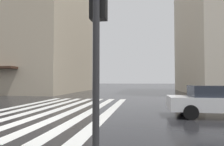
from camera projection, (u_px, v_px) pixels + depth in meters
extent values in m
plane|color=black|center=(25.00, 123.00, 7.72)|extent=(220.00, 220.00, 0.00)
cube|color=silver|center=(111.00, 110.00, 11.24)|extent=(13.00, 0.50, 0.01)
cube|color=silver|center=(94.00, 109.00, 11.40)|extent=(13.00, 0.50, 0.01)
cube|color=silver|center=(77.00, 109.00, 11.56)|extent=(13.00, 0.50, 0.01)
cube|color=silver|center=(60.00, 109.00, 11.71)|extent=(13.00, 0.50, 0.01)
cube|color=silver|center=(44.00, 108.00, 11.87)|extent=(13.00, 0.50, 0.01)
cube|color=silver|center=(29.00, 108.00, 12.02)|extent=(13.00, 0.50, 0.01)
cube|color=silver|center=(13.00, 108.00, 12.18)|extent=(13.00, 0.50, 0.01)
cylinder|color=#232326|center=(96.00, 67.00, 3.45)|extent=(0.12, 0.12, 3.43)
sphere|color=green|center=(100.00, 14.00, 3.79)|extent=(0.17, 0.17, 0.17)
cube|color=silver|center=(216.00, 103.00, 9.01)|extent=(1.75, 4.10, 0.60)
cube|color=#232833|center=(219.00, 91.00, 9.01)|extent=(1.54, 2.46, 0.50)
cylinder|color=black|center=(191.00, 112.00, 8.38)|extent=(0.20, 0.62, 0.62)
cylinder|color=black|center=(183.00, 107.00, 10.01)|extent=(0.20, 0.62, 0.62)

